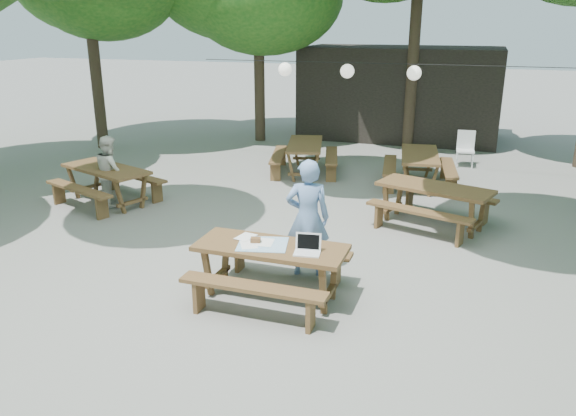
% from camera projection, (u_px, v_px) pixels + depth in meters
% --- Properties ---
extents(ground, '(80.00, 80.00, 0.00)m').
position_uv_depth(ground, '(268.00, 256.00, 8.93)').
color(ground, slate).
rests_on(ground, ground).
extents(pavilion, '(6.00, 3.00, 2.80)m').
position_uv_depth(pavilion, '(400.00, 93.00, 17.75)').
color(pavilion, black).
rests_on(pavilion, ground).
extents(main_picnic_table, '(2.00, 1.58, 0.75)m').
position_uv_depth(main_picnic_table, '(271.00, 271.00, 7.50)').
color(main_picnic_table, '#51381C').
rests_on(main_picnic_table, ground).
extents(picnic_table_nw, '(2.32, 2.13, 0.75)m').
position_uv_depth(picnic_table_nw, '(107.00, 185.00, 11.43)').
color(picnic_table_nw, '#51381C').
rests_on(picnic_table_nw, ground).
extents(picnic_table_ne, '(2.28, 2.07, 0.75)m').
position_uv_depth(picnic_table_ne, '(433.00, 205.00, 10.15)').
color(picnic_table_ne, '#51381C').
rests_on(picnic_table_ne, ground).
extents(picnic_table_far_w, '(2.00, 2.23, 0.75)m').
position_uv_depth(picnic_table_far_w, '(305.00, 158.00, 13.69)').
color(picnic_table_far_w, '#51381C').
rests_on(picnic_table_far_w, ground).
extents(picnic_table_far_e, '(1.83, 2.10, 0.75)m').
position_uv_depth(picnic_table_far_e, '(419.00, 169.00, 12.63)').
color(picnic_table_far_e, '#51381C').
rests_on(picnic_table_far_e, ground).
extents(woman, '(0.72, 0.57, 1.74)m').
position_uv_depth(woman, '(308.00, 218.00, 8.06)').
color(woman, '#6B8EC4').
rests_on(woman, ground).
extents(second_person, '(0.86, 0.87, 1.41)m').
position_uv_depth(second_person, '(111.00, 171.00, 11.25)').
color(second_person, silver).
rests_on(second_person, ground).
extents(plastic_chair, '(0.47, 0.47, 0.90)m').
position_uv_depth(plastic_chair, '(465.00, 156.00, 14.38)').
color(plastic_chair, silver).
rests_on(plastic_chair, ground).
extents(laptop, '(0.37, 0.31, 0.24)m').
position_uv_depth(laptop, '(308.00, 248.00, 7.15)').
color(laptop, white).
rests_on(laptop, main_picnic_table).
extents(tabletop_clutter, '(0.82, 0.69, 0.08)m').
position_uv_depth(tabletop_clutter, '(260.00, 243.00, 7.44)').
color(tabletop_clutter, '#398FC4').
rests_on(tabletop_clutter, main_picnic_table).
extents(paper_lanterns, '(9.00, 0.34, 0.38)m').
position_uv_depth(paper_lanterns, '(348.00, 71.00, 13.60)').
color(paper_lanterns, black).
rests_on(paper_lanterns, ground).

